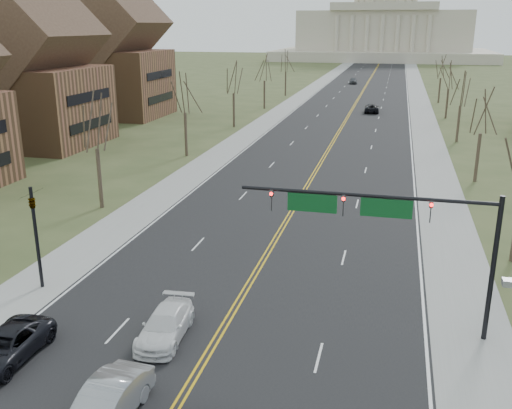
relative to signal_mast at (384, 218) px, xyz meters
The scene contains 26 objects.
road 96.96m from the signal_mast, 94.41° to the left, with size 20.00×380.00×0.01m, color black.
cross_road 12.03m from the signal_mast, 134.80° to the right, with size 120.00×14.00×0.01m, color black.
sidewalk_left 98.61m from the signal_mast, 101.39° to the left, with size 4.00×380.00×0.03m, color gray.
sidewalk_right 96.78m from the signal_mast, 87.30° to the left, with size 4.00×380.00×0.03m, color gray.
center_line 96.96m from the signal_mast, 94.41° to the left, with size 0.42×380.00×0.01m, color gold.
edge_line_left 98.20m from the signal_mast, 100.13° to the left, with size 0.15×380.00×0.01m, color silver.
edge_line_right 96.70m from the signal_mast, 88.60° to the left, with size 0.15×380.00×0.01m, color silver.
capitol 236.68m from the signal_mast, 91.80° to the left, with size 90.00×60.00×50.00m.
signal_mast is the anchor object (origin of this frame).
signal_left 19.06m from the signal_mast, behind, with size 0.32×0.36×6.00m.
tree_l_0 27.17m from the signal_mast, 147.71° to the left, with size 3.96×3.96×9.00m.
tree_r_1 31.56m from the signal_mast, 75.21° to the left, with size 3.74×3.74×8.50m.
tree_l_1 41.45m from the signal_mast, 123.63° to the left, with size 3.96×3.96×9.00m.
tree_r_2 51.15m from the signal_mast, 80.94° to the left, with size 3.74×3.74×8.50m.
tree_l_2 59.15m from the signal_mast, 112.83° to the left, with size 3.96×3.96×9.00m.
tree_r_3 70.96m from the signal_mast, 83.48° to the left, with size 3.74×3.74×8.50m.
tree_l_3 77.96m from the signal_mast, 107.12° to the left, with size 3.96×3.96×9.00m.
tree_r_4 90.86m from the signal_mast, 84.91° to the left, with size 3.74×3.74×8.50m.
tree_l_4 97.25m from the signal_mast, 103.65° to the left, with size 3.96×3.96×9.00m.
bldg_left_mid 56.81m from the signal_mast, 139.96° to the left, with size 15.10×14.28×20.75m.
bldg_left_far 75.76m from the signal_mast, 126.91° to the left, with size 17.10×14.28×23.25m.
car_sb_inner_lead 14.62m from the signal_mast, 134.63° to the right, with size 1.69×4.85×1.60m, color #93969A.
car_sb_outer_lead 18.26m from the signal_mast, 156.26° to the right, with size 2.36×5.11×1.42m, color black.
car_sb_inner_second 11.64m from the signal_mast, 160.16° to the right, with size 1.93×4.75×1.38m, color white.
car_far_nb 74.61m from the signal_mast, 92.99° to the left, with size 2.38×5.16×1.44m, color black.
car_far_sb 124.69m from the signal_mast, 95.06° to the left, with size 1.83×4.56×1.55m, color #4D5155.
Camera 1 is at (7.61, -12.63, 14.46)m, focal length 40.00 mm.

